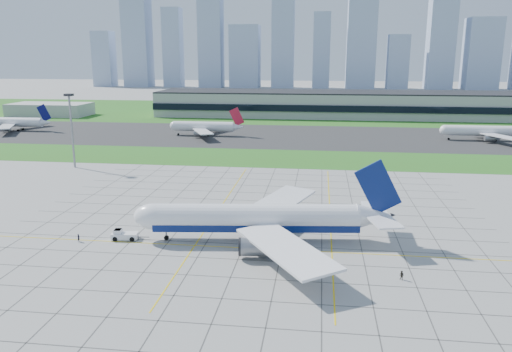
# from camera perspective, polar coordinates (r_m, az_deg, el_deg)

# --- Properties ---
(ground) EXTENTS (1400.00, 1400.00, 0.00)m
(ground) POSITION_cam_1_polar(r_m,az_deg,el_deg) (104.51, -1.37, -7.81)
(ground) COLOR #9E9E99
(ground) RESTS_ON ground
(grass_median) EXTENTS (700.00, 35.00, 0.04)m
(grass_median) POSITION_cam_1_polar(r_m,az_deg,el_deg) (190.60, 2.73, 2.04)
(grass_median) COLOR #2F661D
(grass_median) RESTS_ON ground
(asphalt_taxiway) EXTENTS (700.00, 75.00, 0.04)m
(asphalt_taxiway) POSITION_cam_1_polar(r_m,az_deg,el_deg) (244.61, 3.79, 4.60)
(asphalt_taxiway) COLOR #383838
(asphalt_taxiway) RESTS_ON ground
(grass_far) EXTENTS (700.00, 145.00, 0.04)m
(grass_far) POSITION_cam_1_polar(r_m,az_deg,el_deg) (353.54, 4.94, 7.35)
(grass_far) COLOR #2F661D
(grass_far) RESTS_ON ground
(apron_markings) EXTENTS (120.00, 130.00, 0.03)m
(apron_markings) POSITION_cam_1_polar(r_m,az_deg,el_deg) (114.74, -0.31, -5.81)
(apron_markings) COLOR #474744
(apron_markings) RESTS_ON ground
(terminal) EXTENTS (260.00, 43.00, 15.80)m
(terminal) POSITION_cam_1_polar(r_m,az_deg,el_deg) (328.39, 11.83, 8.02)
(terminal) COLOR #B7B7B2
(terminal) RESTS_ON ground
(service_block) EXTENTS (50.00, 25.00, 8.00)m
(service_block) POSITION_cam_1_polar(r_m,az_deg,el_deg) (354.25, -22.45, 7.04)
(service_block) COLOR #B7B7B2
(service_block) RESTS_ON ground
(light_mast) EXTENTS (2.50, 2.50, 25.60)m
(light_mast) POSITION_cam_1_polar(r_m,az_deg,el_deg) (183.48, -20.38, 5.88)
(light_mast) COLOR gray
(light_mast) RESTS_ON ground
(city_skyline) EXTENTS (523.00, 32.40, 160.00)m
(city_skyline) POSITION_cam_1_polar(r_m,az_deg,el_deg) (616.97, 5.35, 15.48)
(city_skyline) COLOR #98AAC7
(city_skyline) RESTS_ON ground
(airliner) EXTENTS (56.02, 56.48, 17.65)m
(airliner) POSITION_cam_1_polar(r_m,az_deg,el_deg) (104.92, 0.22, -4.91)
(airliner) COLOR white
(airliner) RESTS_ON ground
(pushback_tug) EXTENTS (8.05, 3.31, 2.21)m
(pushback_tug) POSITION_cam_1_polar(r_m,az_deg,el_deg) (110.49, -14.89, -6.53)
(pushback_tug) COLOR white
(pushback_tug) RESTS_ON ground
(crew_near) EXTENTS (0.49, 0.66, 1.67)m
(crew_near) POSITION_cam_1_polar(r_m,az_deg,el_deg) (112.00, -19.61, -6.68)
(crew_near) COLOR black
(crew_near) RESTS_ON ground
(crew_far) EXTENTS (1.03, 1.05, 1.70)m
(crew_far) POSITION_cam_1_polar(r_m,az_deg,el_deg) (92.15, 16.31, -10.85)
(crew_far) COLOR black
(crew_far) RESTS_ON ground
(distant_jet_0) EXTENTS (35.00, 42.66, 14.08)m
(distant_jet_0) POSITION_cam_1_polar(r_m,az_deg,el_deg) (289.47, -25.71, 5.58)
(distant_jet_0) COLOR white
(distant_jet_0) RESTS_ON ground
(distant_jet_1) EXTENTS (34.69, 42.66, 14.08)m
(distant_jet_1) POSITION_cam_1_polar(r_m,az_deg,el_deg) (245.75, -5.85, 5.65)
(distant_jet_1) COLOR white
(distant_jet_1) RESTS_ON ground
(distant_jet_2) EXTENTS (43.79, 42.66, 14.08)m
(distant_jet_2) POSITION_cam_1_polar(r_m,az_deg,el_deg) (253.71, 25.07, 4.69)
(distant_jet_2) COLOR white
(distant_jet_2) RESTS_ON ground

